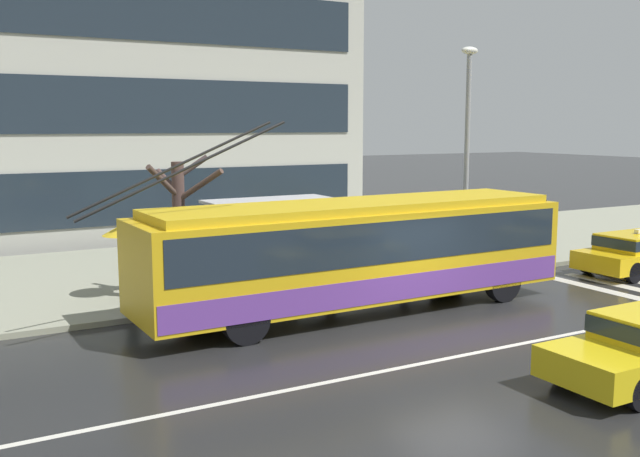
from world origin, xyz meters
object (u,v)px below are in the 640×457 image
object	(u,v)px
pedestrian_approaching_curb	(408,219)
street_lamp	(467,138)
street_tree_bare	(180,219)
taxi_ahead_of_bus	(640,251)
bus_shelter	(267,221)
trolleybus	(359,251)
pedestrian_at_shelter	(331,251)
pedestrian_walking_past	(271,248)
pedestrian_waiting_by_pole	(126,236)

from	to	relation	value
pedestrian_approaching_curb	street_lamp	xyz separation A→B (m)	(2.14, -0.12, 2.41)
street_lamp	street_tree_bare	size ratio (longest dim) A/B	1.85
taxi_ahead_of_bus	bus_shelter	world-z (taller)	bus_shelter
taxi_ahead_of_bus	street_tree_bare	xyz separation A→B (m)	(-13.62, 3.48, 1.47)
trolleybus	pedestrian_at_shelter	xyz separation A→B (m)	(0.56, 2.37, -0.43)
trolleybus	pedestrian_walking_past	distance (m)	3.42
pedestrian_at_shelter	pedestrian_walking_past	bearing A→B (deg)	146.67
taxi_ahead_of_bus	pedestrian_waiting_by_pole	xyz separation A→B (m)	(-14.88, 4.05, 1.04)
pedestrian_waiting_by_pole	street_tree_bare	distance (m)	1.45
pedestrian_walking_past	street_tree_bare	xyz separation A→B (m)	(-2.70, -0.22, 1.02)
pedestrian_approaching_curb	street_tree_bare	bearing A→B (deg)	178.25
street_tree_bare	trolleybus	bearing A→B (deg)	-40.89
pedestrian_walking_past	street_lamp	world-z (taller)	street_lamp
taxi_ahead_of_bus	pedestrian_waiting_by_pole	bearing A→B (deg)	164.77
taxi_ahead_of_bus	pedestrian_walking_past	distance (m)	11.54
pedestrian_walking_past	pedestrian_waiting_by_pole	bearing A→B (deg)	175.01
taxi_ahead_of_bus	pedestrian_at_shelter	world-z (taller)	pedestrian_at_shelter
trolleybus	pedestrian_waiting_by_pole	xyz separation A→B (m)	(-4.81, 3.64, 0.23)
pedestrian_approaching_curb	pedestrian_walking_past	distance (m)	4.47
taxi_ahead_of_bus	street_tree_bare	distance (m)	14.14
street_tree_bare	pedestrian_at_shelter	bearing A→B (deg)	-9.69
bus_shelter	street_lamp	world-z (taller)	street_lamp
taxi_ahead_of_bus	pedestrian_waiting_by_pole	world-z (taller)	pedestrian_waiting_by_pole
bus_shelter	taxi_ahead_of_bus	bearing A→B (deg)	-19.71
taxi_ahead_of_bus	bus_shelter	bearing A→B (deg)	160.29
trolleybus	pedestrian_approaching_curb	xyz separation A→B (m)	(3.56, 2.86, 0.24)
trolleybus	bus_shelter	world-z (taller)	trolleybus
trolleybus	pedestrian_at_shelter	bearing A→B (deg)	76.79
trolleybus	taxi_ahead_of_bus	xyz separation A→B (m)	(10.07, -0.41, -0.82)
bus_shelter	pedestrian_at_shelter	size ratio (longest dim) A/B	2.24
bus_shelter	pedestrian_at_shelter	xyz separation A→B (m)	(1.42, -1.14, -0.82)
pedestrian_approaching_curb	street_tree_bare	xyz separation A→B (m)	(-7.11, 0.22, 0.42)
pedestrian_walking_past	pedestrian_approaching_curb	bearing A→B (deg)	-5.72
trolleybus	street_lamp	world-z (taller)	street_lamp
pedestrian_waiting_by_pole	street_lamp	size ratio (longest dim) A/B	0.29
taxi_ahead_of_bus	pedestrian_approaching_curb	xyz separation A→B (m)	(-6.52, 3.26, 1.05)
taxi_ahead_of_bus	pedestrian_approaching_curb	world-z (taller)	pedestrian_approaching_curb
pedestrian_at_shelter	pedestrian_approaching_curb	xyz separation A→B (m)	(3.00, 0.48, 0.67)
bus_shelter	pedestrian_approaching_curb	bearing A→B (deg)	-8.43
pedestrian_waiting_by_pole	street_lamp	bearing A→B (deg)	-4.92
trolleybus	pedestrian_at_shelter	size ratio (longest dim) A/B	7.68
pedestrian_waiting_by_pole	trolleybus	bearing A→B (deg)	-37.15
taxi_ahead_of_bus	trolleybus	bearing A→B (deg)	177.68
bus_shelter	pedestrian_waiting_by_pole	distance (m)	3.95
bus_shelter	pedestrian_waiting_by_pole	xyz separation A→B (m)	(-3.94, 0.13, -0.17)
street_lamp	pedestrian_at_shelter	bearing A→B (deg)	-175.91
pedestrian_at_shelter	pedestrian_walking_past	distance (m)	1.69
trolleybus	pedestrian_waiting_by_pole	world-z (taller)	trolleybus
pedestrian_at_shelter	bus_shelter	bearing A→B (deg)	141.33
pedestrian_walking_past	street_lamp	distance (m)	7.23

